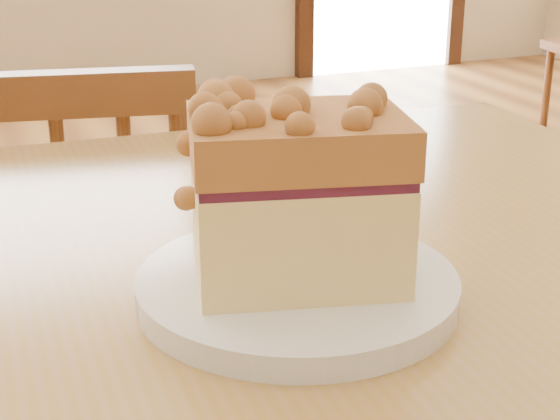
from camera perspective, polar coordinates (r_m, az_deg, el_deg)
name	(u,v)px	position (r m, az deg, el deg)	size (l,w,h in m)	color
cafe_chair_main	(82,321)	(1.30, -13.05, -7.23)	(0.44, 0.44, 0.82)	brown
plate	(297,288)	(0.58, 1.14, -5.19)	(0.22, 0.22, 0.02)	white
cake_slice	(297,188)	(0.56, 1.16, 1.48)	(0.16, 0.13, 0.13)	#F8E48C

